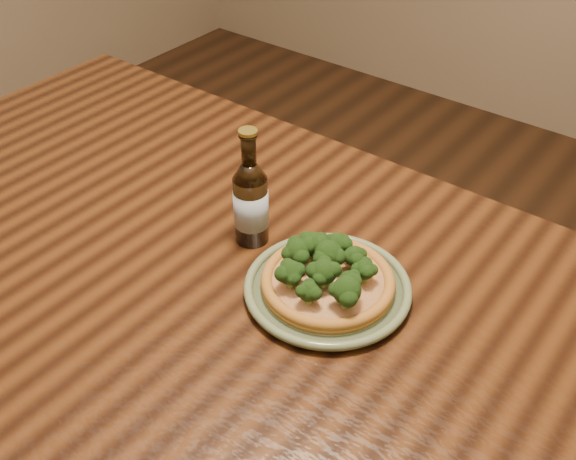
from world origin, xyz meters
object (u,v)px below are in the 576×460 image
Objects in this scene: table at (224,318)px; plate at (328,288)px; pizza at (327,277)px; beer_bottle at (251,201)px.

plate is at bearing 24.41° from table.
plate is 0.02m from pizza.
beer_bottle is at bearing 169.43° from pizza.
table is at bearing -155.50° from pizza.
beer_bottle reaches higher than table.
pizza reaches higher than table.
plate is 1.26× the size of pizza.
pizza reaches higher than plate.
table is 7.95× the size of pizza.
plate is 0.19m from beer_bottle.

